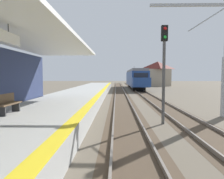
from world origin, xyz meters
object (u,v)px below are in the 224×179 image
Objects in this scene: rail_signal_post at (164,64)px; catenary_pylon_far_side at (222,59)px; platform_bench at (7,103)px; approaching_train at (136,78)px; distant_trackside_house at (158,73)px.

catenary_pylon_far_side is (4.03, 1.96, 0.41)m from rail_signal_post.
rail_signal_post reaches higher than platform_bench.
approaching_train is at bearing 95.16° from catenary_pylon_far_side.
catenary_pylon_far_side reaches higher than platform_bench.
rail_signal_post is at bearing -101.13° from distant_trackside_house.
catenary_pylon_far_side reaches higher than rail_signal_post.
approaching_train is 13.95m from distant_trackside_house.
catenary_pylon_far_side is 1.14× the size of distant_trackside_house.
rail_signal_post is 43.27m from distant_trackside_house.
approaching_train is at bearing 87.24° from rail_signal_post.
rail_signal_post is at bearing -92.76° from approaching_train.
distant_trackside_house reaches higher than approaching_train.
rail_signal_post is (-1.46, -30.39, 1.02)m from approaching_train.
platform_bench is (-11.38, -3.92, -2.23)m from catenary_pylon_far_side.
approaching_train is 12.25× the size of platform_bench.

